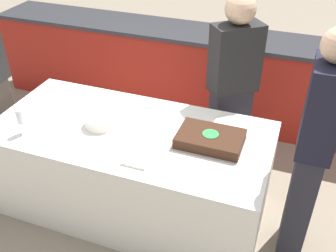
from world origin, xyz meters
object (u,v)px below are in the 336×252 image
object	(u,v)px
cake	(210,139)
person_seated_right	(312,152)
wine_glass	(20,117)
plate_stack	(100,121)
person_cutting_cake	(232,87)

from	to	relation	value
cake	person_seated_right	bearing A→B (deg)	-3.31
wine_glass	cake	bearing A→B (deg)	14.81
cake	plate_stack	bearing A→B (deg)	-175.31
person_cutting_cake	plate_stack	bearing A→B (deg)	2.44
cake	person_cutting_cake	xyz separation A→B (m)	(0.00, 0.66, 0.06)
wine_glass	person_cutting_cake	world-z (taller)	person_cutting_cake
cake	person_seated_right	distance (m)	0.65
person_seated_right	cake	bearing A→B (deg)	-93.31
plate_stack	wine_glass	world-z (taller)	wine_glass
cake	wine_glass	size ratio (longest dim) A/B	2.48
person_cutting_cake	cake	bearing A→B (deg)	50.26
wine_glass	person_seated_right	world-z (taller)	person_seated_right
cake	person_cutting_cake	bearing A→B (deg)	90.00
person_cutting_cake	person_seated_right	world-z (taller)	person_seated_right
cake	wine_glass	xyz separation A→B (m)	(-1.26, -0.33, 0.09)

